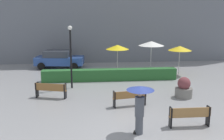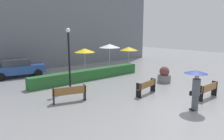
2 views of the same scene
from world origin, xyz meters
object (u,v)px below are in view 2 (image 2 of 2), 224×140
object	(u,v)px
planter_pot	(164,76)
lamp_post	(69,53)
bench_far_left	(70,93)
bench_mid_center	(147,86)
patio_umbrella_white	(110,46)
pedestrian_with_umbrella	(196,83)
patio_umbrella_yellow_far	(129,49)
patio_umbrella_yellow	(85,50)
parked_car	(17,68)
bench_near_right	(208,89)

from	to	relation	value
planter_pot	lamp_post	bearing A→B (deg)	158.49
bench_far_left	lamp_post	size ratio (longest dim) A/B	0.46
bench_mid_center	patio_umbrella_white	world-z (taller)	patio_umbrella_white
pedestrian_with_umbrella	patio_umbrella_yellow_far	size ratio (longest dim) A/B	0.87
bench_mid_center	patio_umbrella_white	xyz separation A→B (m)	(2.86, 7.16, 1.96)
planter_pot	patio_umbrella_yellow	bearing A→B (deg)	117.31
parked_car	bench_far_left	bearing A→B (deg)	-87.75
bench_mid_center	pedestrian_with_umbrella	world-z (taller)	pedestrian_with_umbrella
planter_pot	lamp_post	xyz separation A→B (m)	(-6.63, 2.61, 1.96)
bench_mid_center	lamp_post	distance (m)	5.36
bench_mid_center	patio_umbrella_yellow_far	size ratio (longest dim) A/B	0.79
lamp_post	patio_umbrella_yellow_far	size ratio (longest dim) A/B	1.77
bench_far_left	bench_near_right	world-z (taller)	bench_near_right
bench_near_right	planter_pot	world-z (taller)	planter_pot
planter_pot	lamp_post	world-z (taller)	lamp_post
planter_pot	patio_umbrella_yellow	world-z (taller)	patio_umbrella_yellow
bench_far_left	patio_umbrella_yellow	bearing A→B (deg)	50.67
patio_umbrella_white	parked_car	size ratio (longest dim) A/B	0.61
lamp_post	patio_umbrella_yellow	world-z (taller)	lamp_post
parked_car	pedestrian_with_umbrella	bearing A→B (deg)	-71.40
bench_near_right	pedestrian_with_umbrella	size ratio (longest dim) A/B	0.90
patio_umbrella_yellow	planter_pot	bearing A→B (deg)	-62.69
patio_umbrella_yellow_far	parked_car	size ratio (longest dim) A/B	0.53
bench_near_right	patio_umbrella_yellow	bearing A→B (deg)	101.03
planter_pot	patio_umbrella_yellow	distance (m)	7.16
pedestrian_with_umbrella	parked_car	world-z (taller)	pedestrian_with_umbrella
pedestrian_with_umbrella	planter_pot	bearing A→B (deg)	51.31
bench_mid_center	bench_near_right	bearing A→B (deg)	-52.25
bench_mid_center	bench_far_left	distance (m)	4.71
patio_umbrella_yellow	patio_umbrella_white	world-z (taller)	patio_umbrella_white
pedestrian_with_umbrella	parked_car	distance (m)	14.33
bench_far_left	pedestrian_with_umbrella	world-z (taller)	pedestrian_with_umbrella
bench_near_right	pedestrian_with_umbrella	bearing A→B (deg)	-170.18
pedestrian_with_umbrella	patio_umbrella_yellow	distance (m)	10.61
bench_mid_center	patio_umbrella_yellow_far	distance (m)	8.62
pedestrian_with_umbrella	patio_umbrella_white	bearing A→B (deg)	73.94
bench_far_left	planter_pot	world-z (taller)	planter_pot
bench_mid_center	bench_near_right	distance (m)	3.56
bench_near_right	patio_umbrella_yellow_far	xyz separation A→B (m)	(2.88, 9.61, 1.58)
bench_far_left	patio_umbrella_yellow	xyz separation A→B (m)	(4.55, 5.56, 1.67)
lamp_post	patio_umbrella_white	distance (m)	6.97
bench_mid_center	lamp_post	xyz separation A→B (m)	(-3.24, 3.79, 1.96)
parked_car	bench_near_right	bearing A→B (deg)	-62.46
bench_near_right	lamp_post	size ratio (longest dim) A/B	0.44
patio_umbrella_yellow_far	bench_far_left	bearing A→B (deg)	-152.08
lamp_post	parked_car	bearing A→B (deg)	102.42
bench_near_right	bench_mid_center	bearing A→B (deg)	127.75
planter_pot	patio_umbrella_white	xyz separation A→B (m)	(-0.53, 5.98, 1.96)
bench_near_right	patio_umbrella_white	size ratio (longest dim) A/B	0.68
lamp_post	patio_umbrella_yellow	xyz separation A→B (m)	(3.44, 3.57, -0.28)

